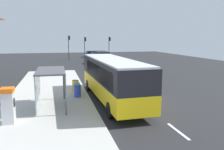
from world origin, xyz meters
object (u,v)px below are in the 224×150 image
(sedan_near, at_px, (95,56))
(recycling_bin_yellow, at_px, (76,87))
(recycling_bin_green, at_px, (77,89))
(white_van, at_px, (101,57))
(bus_shelter, at_px, (46,79))
(recycling_bin_blue, at_px, (78,91))
(ticket_machine, at_px, (8,105))
(traffic_light_far_side, at_px, (69,44))
(traffic_light_median, at_px, (85,44))
(bus, at_px, (112,77))
(sedan_far, at_px, (90,54))
(recycling_bin_red, at_px, (75,86))
(traffic_light_near_side, at_px, (109,44))

(sedan_near, bearing_deg, recycling_bin_yellow, -102.12)
(recycling_bin_green, bearing_deg, recycling_bin_yellow, 90.00)
(white_van, xyz_separation_m, bus_shelter, (-8.61, -26.05, 0.75))
(white_van, distance_m, recycling_bin_blue, 24.58)
(ticket_machine, height_order, traffic_light_far_side, traffic_light_far_side)
(recycling_bin_blue, xyz_separation_m, recycling_bin_yellow, (0.00, 1.40, 0.00))
(ticket_machine, bearing_deg, bus_shelter, 53.21)
(white_van, relative_size, sedan_near, 1.16)
(traffic_light_median, bearing_deg, bus, -93.50)
(bus, distance_m, recycling_bin_blue, 2.98)
(sedan_far, relative_size, ticket_machine, 2.28)
(white_van, height_order, recycling_bin_red, white_van)
(traffic_light_near_side, distance_m, traffic_light_median, 5.34)
(traffic_light_near_side, height_order, bus_shelter, traffic_light_near_side)
(recycling_bin_green, bearing_deg, traffic_light_far_side, 88.03)
(sedan_far, height_order, traffic_light_far_side, traffic_light_far_side)
(recycling_bin_red, xyz_separation_m, traffic_light_near_side, (9.70, 29.73, 2.65))
(recycling_bin_red, xyz_separation_m, bus_shelter, (-2.21, -4.43, 1.44))
(sedan_far, height_order, recycling_bin_red, sedan_far)
(traffic_light_near_side, bearing_deg, sedan_near, -176.65)
(recycling_bin_red, bearing_deg, sedan_near, 77.60)
(white_van, xyz_separation_m, recycling_bin_green, (-6.40, -23.02, -0.69))
(bus, xyz_separation_m, traffic_light_median, (2.11, 34.56, 1.43))
(white_van, relative_size, recycling_bin_blue, 5.49)
(ticket_machine, bearing_deg, recycling_bin_green, 53.56)
(white_van, distance_m, recycling_bin_green, 23.91)
(white_van, distance_m, traffic_light_near_side, 8.97)
(sedan_far, xyz_separation_m, bus_shelter, (-8.71, -41.63, 1.31))
(bus, bearing_deg, recycling_bin_yellow, 134.51)
(bus, height_order, sedan_near, bus)
(traffic_light_median, bearing_deg, traffic_light_near_side, -17.42)
(bus, relative_size, traffic_light_median, 2.25)
(recycling_bin_yellow, bearing_deg, recycling_bin_green, -90.00)
(traffic_light_median, bearing_deg, bus_shelter, -100.79)
(bus_shelter, bearing_deg, recycling_bin_yellow, 59.32)
(traffic_light_far_side, bearing_deg, ticket_machine, -97.89)
(bus, height_order, recycling_bin_yellow, bus)
(recycling_bin_green, relative_size, recycling_bin_yellow, 1.00)
(recycling_bin_green, bearing_deg, sedan_far, 80.44)
(sedan_far, relative_size, recycling_bin_yellow, 4.66)
(recycling_bin_yellow, bearing_deg, white_van, 74.00)
(recycling_bin_blue, height_order, recycling_bin_red, same)
(ticket_machine, bearing_deg, bus, 29.46)
(ticket_machine, xyz_separation_m, recycling_bin_red, (4.10, 6.95, -0.52))
(recycling_bin_blue, bearing_deg, white_van, 74.90)
(sedan_far, bearing_deg, sedan_near, -90.01)
(bus, height_order, recycling_bin_blue, bus)
(recycling_bin_blue, bearing_deg, traffic_light_median, 82.16)
(recycling_bin_blue, bearing_deg, sedan_far, 80.61)
(sedan_near, xyz_separation_m, bus_shelter, (-8.71, -33.97, 1.31))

